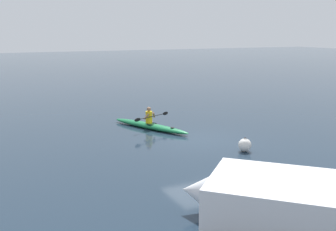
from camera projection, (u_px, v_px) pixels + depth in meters
name	position (u px, v px, depth m)	size (l,w,h in m)	color
ground_plane	(198.00, 140.00, 17.89)	(160.00, 160.00, 0.00)	#1E2D3D
kayak	(150.00, 126.00, 19.92)	(2.43, 4.57, 0.28)	#19723F
kayaker	(149.00, 116.00, 19.85)	(2.18, 1.00, 0.79)	yellow
mooring_buoy_white_far	(245.00, 145.00, 16.15)	(0.52, 0.52, 0.56)	silver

